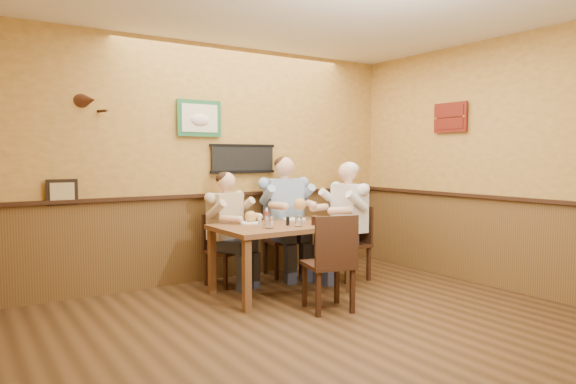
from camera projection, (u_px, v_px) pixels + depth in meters
name	position (u px, v px, depth m)	size (l,w,h in m)	color
room	(349.00, 131.00, 4.23)	(5.02, 5.03, 2.81)	#352210
dining_table	(282.00, 233.00, 5.51)	(1.40, 0.90, 0.75)	brown
chair_back_left	(225.00, 250.00, 5.89)	(0.38, 0.38, 0.82)	#341D10
chair_back_right	(284.00, 238.00, 6.34)	(0.43, 0.43, 0.93)	#341D10
chair_right_end	(349.00, 243.00, 6.13)	(0.41, 0.41, 0.89)	#341D10
chair_near_side	(328.00, 262.00, 4.92)	(0.43, 0.43, 0.93)	#341D10
diner_tan_shirt	(225.00, 234.00, 5.88)	(0.54, 0.54, 1.17)	beige
diner_blue_polo	(284.00, 223.00, 6.33)	(0.61, 0.61, 1.33)	#85A2C8
diner_white_elder	(349.00, 227.00, 6.12)	(0.59, 0.59, 1.27)	silver
water_glass_left	(269.00, 222.00, 5.20)	(0.08, 0.08, 0.13)	white
water_glass_mid	(299.00, 221.00, 5.33)	(0.07, 0.07, 0.11)	white
cola_tumbler	(315.00, 220.00, 5.45)	(0.07, 0.07, 0.10)	black
hot_sauce_bottle	(267.00, 217.00, 5.43)	(0.04, 0.04, 0.17)	#B12A12
salt_shaker	(260.00, 222.00, 5.32)	(0.04, 0.04, 0.09)	silver
pepper_shaker	(288.00, 221.00, 5.41)	(0.04, 0.04, 0.09)	black
plate_far_left	(249.00, 223.00, 5.58)	(0.24, 0.24, 0.02)	white
plate_far_right	(294.00, 219.00, 5.89)	(0.27, 0.27, 0.02)	silver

